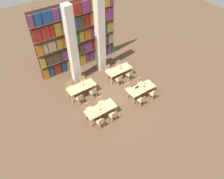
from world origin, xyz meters
TOP-DOWN VIEW (x-y plane):
  - ground_plane at (0.00, 0.00)m, footprint 40.00×40.00m
  - bookshelf_bank at (0.02, 4.53)m, footprint 6.78×0.35m
  - pillar_left at (-1.16, 3.09)m, footprint 0.58×0.58m
  - pillar_center at (1.16, 3.09)m, footprint 0.58×0.58m
  - reading_table_0 at (-1.67, -1.24)m, footprint 2.09×0.88m
  - chair_0 at (-2.15, -1.97)m, footprint 0.42×0.40m
  - chair_1 at (-2.15, -0.51)m, footprint 0.42×0.40m
  - chair_2 at (-1.19, -1.97)m, footprint 0.42×0.40m
  - chair_3 at (-1.19, -0.51)m, footprint 0.42×0.40m
  - desk_lamp_0 at (-1.72, -1.29)m, footprint 0.14×0.14m
  - reading_table_1 at (1.74, -1.27)m, footprint 2.09×0.88m
  - chair_4 at (1.18, -2.00)m, footprint 0.42×0.40m
  - chair_5 at (1.18, -0.54)m, footprint 0.42×0.40m
  - chair_6 at (2.31, -2.00)m, footprint 0.42×0.40m
  - chair_7 at (2.31, -0.54)m, footprint 0.42×0.40m
  - desk_lamp_1 at (2.00, -1.28)m, footprint 0.14×0.14m
  - laptop at (1.47, -1.02)m, footprint 0.32×0.22m
  - reading_table_2 at (-1.68, 1.31)m, footprint 2.09×0.88m
  - chair_8 at (-2.23, 0.58)m, footprint 0.42×0.40m
  - chair_9 at (-2.23, 2.04)m, footprint 0.42×0.40m
  - chair_10 at (-1.13, 0.58)m, footprint 0.42×0.40m
  - chair_11 at (-1.13, 2.04)m, footprint 0.42×0.40m
  - desk_lamp_2 at (-1.47, 1.34)m, footprint 0.14×0.14m
  - reading_table_3 at (1.69, 1.35)m, footprint 2.09×0.88m
  - chair_12 at (1.18, 0.62)m, footprint 0.42×0.40m
  - chair_13 at (1.18, 2.07)m, footprint 0.42×0.40m
  - chair_14 at (2.22, 0.62)m, footprint 0.42×0.40m
  - chair_15 at (2.22, 2.07)m, footprint 0.42×0.40m
  - desk_lamp_3 at (1.83, 1.35)m, footprint 0.14×0.14m

SIDE VIEW (x-z plane):
  - ground_plane at x=0.00m, z-range 0.00..0.00m
  - chair_0 at x=-2.15m, z-range 0.04..0.92m
  - chair_1 at x=-2.15m, z-range 0.04..0.92m
  - chair_2 at x=-1.19m, z-range 0.04..0.92m
  - chair_3 at x=-1.19m, z-range 0.04..0.92m
  - chair_4 at x=1.18m, z-range 0.04..0.92m
  - chair_5 at x=1.18m, z-range 0.04..0.92m
  - chair_6 at x=2.31m, z-range 0.04..0.92m
  - chair_7 at x=2.31m, z-range 0.04..0.92m
  - chair_8 at x=-2.23m, z-range 0.04..0.92m
  - chair_9 at x=-2.23m, z-range 0.04..0.92m
  - chair_10 at x=-1.13m, z-range 0.04..0.92m
  - chair_11 at x=-1.13m, z-range 0.04..0.92m
  - chair_12 at x=1.18m, z-range 0.04..0.92m
  - chair_13 at x=1.18m, z-range 0.04..0.92m
  - chair_14 at x=2.22m, z-range 0.04..0.92m
  - chair_15 at x=2.22m, z-range 0.04..0.92m
  - reading_table_0 at x=-1.67m, z-range 0.31..1.09m
  - reading_table_1 at x=1.74m, z-range 0.31..1.09m
  - reading_table_2 at x=-1.68m, z-range 0.31..1.09m
  - reading_table_3 at x=1.69m, z-range 0.31..1.09m
  - laptop at x=1.47m, z-range 0.71..0.92m
  - desk_lamp_1 at x=2.00m, z-range 0.85..1.25m
  - desk_lamp_3 at x=1.83m, z-range 0.85..1.26m
  - desk_lamp_0 at x=-1.72m, z-range 0.86..1.33m
  - desk_lamp_2 at x=-1.47m, z-range 0.86..1.34m
  - bookshelf_bank at x=0.02m, z-range -0.05..5.45m
  - pillar_left at x=-1.16m, z-range 0.00..6.00m
  - pillar_center at x=1.16m, z-range 0.00..6.00m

